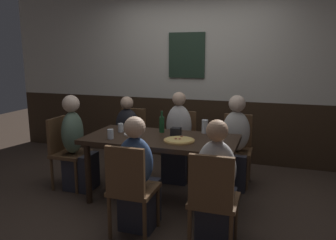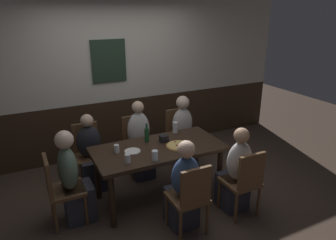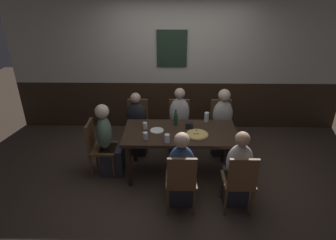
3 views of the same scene
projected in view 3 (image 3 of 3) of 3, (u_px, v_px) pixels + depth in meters
ground_plane at (179, 172)px, 4.65m from camera, size 12.00×12.00×0.00m
wall_back at (179, 65)px, 5.55m from camera, size 6.40×0.13×2.60m
dining_table at (180, 137)px, 4.36m from camera, size 1.68×0.82×0.74m
chair_right_near at (240, 180)px, 3.68m from camera, size 0.40×0.40×0.88m
chair_head_west at (98, 145)px, 4.45m from camera, size 0.40×0.40×0.88m
chair_mid_far at (179, 122)px, 5.17m from camera, size 0.40×0.40×0.88m
chair_mid_near at (181, 179)px, 3.69m from camera, size 0.40×0.40×0.88m
chair_right_far at (221, 122)px, 5.16m from camera, size 0.40×0.40×0.88m
chair_left_far at (138, 121)px, 5.18m from camera, size 0.40×0.40×0.88m
person_right_near at (237, 174)px, 3.83m from camera, size 0.34×0.37×1.12m
person_head_west at (108, 145)px, 4.44m from camera, size 0.37×0.34×1.17m
person_mid_far at (179, 126)px, 5.03m from camera, size 0.34×0.37×1.17m
person_mid_near at (181, 174)px, 3.85m from camera, size 0.34×0.37×1.10m
person_right_far at (222, 126)px, 5.01m from camera, size 0.34×0.37×1.15m
person_left_far at (137, 128)px, 5.05m from camera, size 0.34×0.37×1.08m
pizza at (197, 134)px, 4.22m from camera, size 0.33×0.33×0.03m
tumbler_water at (207, 118)px, 4.59m from camera, size 0.07×0.07×0.16m
pint_glass_stout at (167, 139)px, 4.02m from camera, size 0.07×0.07×0.12m
beer_glass_half at (145, 126)px, 4.39m from camera, size 0.06×0.06×0.10m
beer_glass_tall at (145, 136)px, 4.10m from camera, size 0.07×0.07×0.11m
beer_bottle_green at (176, 119)px, 4.48m from camera, size 0.06×0.06×0.26m
plate_white_large at (157, 130)px, 4.34m from camera, size 0.20×0.20×0.01m
condiment_caddy at (189, 125)px, 4.41m from camera, size 0.11×0.09×0.09m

